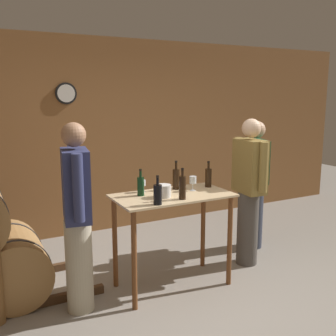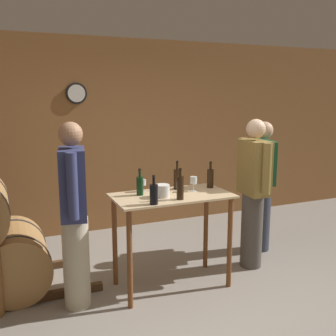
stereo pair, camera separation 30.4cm
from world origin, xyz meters
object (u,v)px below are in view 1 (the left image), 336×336
(wine_bottle_left, at_px, (158,194))
(wine_glass_near_left, at_px, (142,183))
(person_visitor_bearded, at_px, (249,189))
(wine_bottle_right, at_px, (176,178))
(wine_glass_near_center, at_px, (193,180))
(wine_bottle_center, at_px, (182,187))
(ice_bucket, at_px, (164,191))
(wine_bottle_far_left, at_px, (141,186))
(person_visitor_with_scarf, at_px, (77,214))
(person_host, at_px, (255,182))
(wine_bottle_far_right, at_px, (208,177))

(wine_bottle_left, distance_m, wine_glass_near_left, 0.49)
(wine_bottle_left, distance_m, person_visitor_bearded, 1.36)
(wine_bottle_right, xyz_separation_m, wine_glass_near_left, (-0.36, 0.05, -0.02))
(wine_glass_near_left, bearing_deg, wine_glass_near_center, -21.26)
(wine_bottle_center, distance_m, ice_bucket, 0.20)
(ice_bucket, bearing_deg, wine_bottle_far_left, 138.70)
(person_visitor_bearded, bearing_deg, wine_bottle_left, -165.97)
(wine_glass_near_center, relative_size, person_visitor_with_scarf, 0.09)
(wine_glass_near_left, relative_size, person_visitor_bearded, 0.07)
(wine_bottle_center, distance_m, person_visitor_with_scarf, 0.99)
(wine_bottle_left, height_order, wine_bottle_right, wine_bottle_right)
(wine_bottle_far_left, xyz_separation_m, wine_bottle_left, (0.01, -0.36, -0.00))
(wine_bottle_left, bearing_deg, person_visitor_with_scarf, 161.40)
(wine_glass_near_left, xyz_separation_m, ice_bucket, (0.10, -0.28, -0.03))
(person_host, xyz_separation_m, person_visitor_with_scarf, (-2.37, -0.47, 0.05))
(wine_bottle_center, relative_size, person_visitor_bearded, 0.18)
(wine_bottle_far_left, xyz_separation_m, person_visitor_with_scarf, (-0.67, -0.13, -0.16))
(wine_bottle_far_right, bearing_deg, person_visitor_with_scarf, -174.69)
(wine_bottle_left, xyz_separation_m, wine_glass_near_center, (0.55, 0.30, 0.01))
(wine_bottle_far_left, height_order, person_host, person_host)
(wine_bottle_far_left, relative_size, person_host, 0.16)
(wine_bottle_right, bearing_deg, ice_bucket, -138.72)
(wine_bottle_center, bearing_deg, wine_bottle_right, 69.67)
(wine_bottle_center, xyz_separation_m, wine_bottle_right, (0.14, 0.38, -0.01))
(wine_glass_near_left, distance_m, person_host, 1.65)
(wine_bottle_right, distance_m, wine_bottle_far_right, 0.36)
(wine_bottle_far_left, bearing_deg, wine_bottle_left, -88.79)
(wine_glass_near_center, distance_m, person_visitor_bearded, 0.78)
(wine_bottle_left, distance_m, wine_bottle_center, 0.29)
(wine_bottle_left, relative_size, wine_bottle_center, 0.90)
(wine_bottle_far_right, xyz_separation_m, person_visitor_with_scarf, (-1.45, -0.13, -0.17))
(ice_bucket, bearing_deg, wine_glass_near_center, 13.45)
(person_host, bearing_deg, ice_bucket, -162.32)
(wine_bottle_right, bearing_deg, wine_bottle_left, -134.39)
(person_host, distance_m, person_visitor_bearded, 0.54)
(wine_glass_near_left, relative_size, wine_glass_near_center, 0.83)
(ice_bucket, bearing_deg, person_visitor_bearded, 5.97)
(wine_bottle_left, relative_size, person_host, 0.17)
(wine_bottle_right, bearing_deg, person_visitor_bearded, -7.19)
(ice_bucket, xyz_separation_m, person_visitor_with_scarf, (-0.84, 0.02, -0.12))
(wine_bottle_far_left, xyz_separation_m, ice_bucket, (0.17, -0.15, -0.04))
(person_host, distance_m, person_visitor_with_scarf, 2.41)
(wine_glass_near_left, bearing_deg, person_visitor_with_scarf, -160.76)
(wine_glass_near_left, distance_m, ice_bucket, 0.30)
(wine_bottle_left, xyz_separation_m, person_visitor_bearded, (1.30, 0.33, -0.17))
(wine_glass_near_center, bearing_deg, person_visitor_with_scarf, -176.64)
(wine_bottle_center, height_order, person_visitor_bearded, person_visitor_bearded)
(person_host, bearing_deg, wine_glass_near_center, -160.95)
(wine_bottle_far_right, bearing_deg, person_visitor_bearded, -3.86)
(wine_bottle_center, bearing_deg, wine_bottle_far_left, 134.30)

